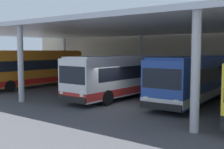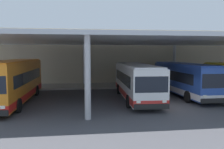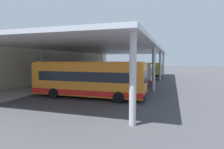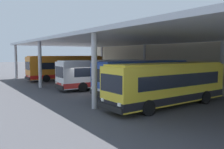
{
  "view_description": "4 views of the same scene",
  "coord_description": "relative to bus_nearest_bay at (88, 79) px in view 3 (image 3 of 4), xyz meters",
  "views": [
    {
      "loc": [
        10.5,
        -14.38,
        3.57
      ],
      "look_at": [
        -3.06,
        3.89,
        1.63
      ],
      "focal_mm": 45.35,
      "sensor_mm": 36.0,
      "label": 1
    },
    {
      "loc": [
        -6.48,
        -16.62,
        4.14
      ],
      "look_at": [
        -3.75,
        4.21,
        2.2
      ],
      "focal_mm": 36.48,
      "sensor_mm": 36.0,
      "label": 2
    },
    {
      "loc": [
        -28.87,
        -4.61,
        3.74
      ],
      "look_at": [
        -3.49,
        3.56,
        1.67
      ],
      "focal_mm": 30.14,
      "sensor_mm": 36.0,
      "label": 3
    },
    {
      "loc": [
        20.09,
        -10.54,
        3.83
      ],
      "look_at": [
        -1.74,
        4.41,
        1.48
      ],
      "focal_mm": 36.95,
      "sensor_mm": 36.0,
      "label": 4
    }
  ],
  "objects": [
    {
      "name": "ground_plane",
      "position": [
        12.2,
        -3.24,
        -1.84
      ],
      "size": [
        200.0,
        200.0,
        0.0
      ],
      "primitive_type": "plane",
      "color": "#47474C"
    },
    {
      "name": "platform_kerb",
      "position": [
        12.2,
        8.51,
        -1.75
      ],
      "size": [
        42.0,
        4.5,
        0.18
      ],
      "primitive_type": "cube",
      "color": "#A39E93",
      "rests_on": "ground"
    },
    {
      "name": "station_building_facade",
      "position": [
        12.2,
        11.76,
        1.87
      ],
      "size": [
        48.0,
        1.6,
        7.42
      ],
      "primitive_type": "cube",
      "color": "#C1B293",
      "rests_on": "ground"
    },
    {
      "name": "canopy_shelter",
      "position": [
        12.2,
        2.26,
        3.47
      ],
      "size": [
        40.0,
        17.0,
        5.55
      ],
      "color": "silver",
      "rests_on": "ground"
    },
    {
      "name": "bus_nearest_bay",
      "position": [
        0.0,
        0.0,
        0.0
      ],
      "size": [
        2.76,
        11.34,
        3.57
      ],
      "color": "orange",
      "rests_on": "ground"
    },
    {
      "name": "bus_second_bay",
      "position": [
        10.53,
        0.04,
        -0.19
      ],
      "size": [
        2.97,
        10.61,
        3.17
      ],
      "color": "white",
      "rests_on": "ground"
    },
    {
      "name": "bus_middle_bay",
      "position": [
        15.71,
        1.32,
        -0.19
      ],
      "size": [
        2.86,
        10.57,
        3.17
      ],
      "color": "#284CA8",
      "rests_on": "ground"
    },
    {
      "name": "bus_far_bay",
      "position": [
        20.71,
        -0.77,
        -0.19
      ],
      "size": [
        2.82,
        10.56,
        3.17
      ],
      "color": "yellow",
      "rests_on": "ground"
    },
    {
      "name": "bench_waiting",
      "position": [
        14.32,
        8.58,
        -1.18
      ],
      "size": [
        1.8,
        0.45,
        0.92
      ],
      "color": "#4C515B",
      "rests_on": "platform_kerb"
    },
    {
      "name": "trash_bin",
      "position": [
        17.16,
        8.81,
        -1.16
      ],
      "size": [
        0.52,
        0.52,
        0.98
      ],
      "color": "#236638",
      "rests_on": "platform_kerb"
    },
    {
      "name": "banner_sign",
      "position": [
        23.78,
        7.7,
        0.14
      ],
      "size": [
        0.7,
        0.12,
        3.2
      ],
      "color": "#B2B2B7",
      "rests_on": "platform_kerb"
    }
  ]
}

